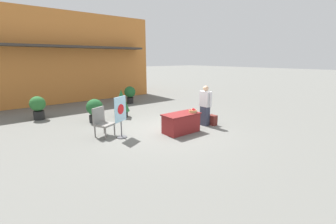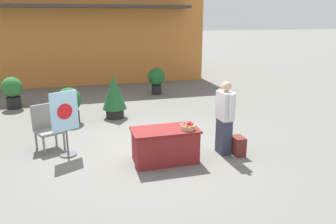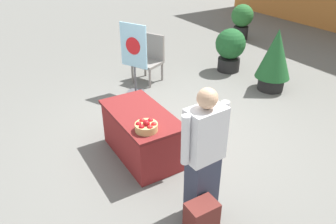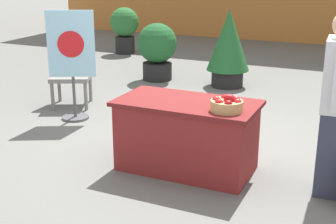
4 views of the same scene
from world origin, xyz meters
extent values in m
plane|color=slate|center=(0.00, 0.00, 0.00)|extent=(120.00, 120.00, 0.00)
cube|color=#C67533|center=(-1.61, 9.94, 2.69)|extent=(11.77, 4.26, 5.39)
cube|color=#38332D|center=(-1.61, 7.36, 3.34)|extent=(10.00, 0.90, 0.12)
cube|color=maroon|center=(0.17, -0.73, 0.34)|extent=(1.30, 0.69, 0.68)
cube|color=maroon|center=(0.17, -0.73, 0.70)|extent=(1.39, 0.73, 0.04)
cylinder|color=tan|center=(0.62, -0.87, 0.77)|extent=(0.30, 0.30, 0.10)
sphere|color=red|center=(0.71, -0.87, 0.81)|extent=(0.08, 0.08, 0.08)
sphere|color=red|center=(0.68, -0.79, 0.81)|extent=(0.08, 0.08, 0.08)
sphere|color=red|center=(0.57, -0.78, 0.81)|extent=(0.08, 0.08, 0.08)
sphere|color=red|center=(0.52, -0.88, 0.81)|extent=(0.08, 0.08, 0.08)
sphere|color=red|center=(0.57, -0.96, 0.81)|extent=(0.08, 0.08, 0.08)
sphere|color=#A30F14|center=(0.66, -0.96, 0.81)|extent=(0.08, 0.08, 0.08)
sphere|color=red|center=(0.65, -0.88, 0.84)|extent=(0.08, 0.08, 0.08)
sphere|color=red|center=(0.63, -0.88, 0.84)|extent=(0.08, 0.08, 0.08)
cube|color=#33384C|center=(1.54, -0.65, 0.39)|extent=(0.26, 0.35, 0.79)
cube|color=silver|center=(1.54, -0.65, 1.10)|extent=(0.28, 0.43, 0.62)
sphere|color=tan|center=(1.54, -0.65, 1.52)|extent=(0.22, 0.22, 0.22)
cylinder|color=silver|center=(1.55, -0.91, 1.12)|extent=(0.09, 0.09, 0.57)
cylinder|color=silver|center=(1.52, -0.39, 1.12)|extent=(0.09, 0.09, 0.57)
cube|color=maroon|center=(1.81, -0.83, 0.21)|extent=(0.24, 0.34, 0.42)
cylinder|color=#4C4C51|center=(-1.81, 0.14, 0.01)|extent=(0.36, 0.36, 0.03)
cylinder|color=#4C4C51|center=(-1.81, 0.14, 0.31)|extent=(0.04, 0.04, 0.55)
cube|color=#99D1EA|center=(-1.81, 0.14, 1.01)|extent=(0.56, 0.31, 0.86)
cylinder|color=red|center=(-1.80, 0.13, 1.01)|extent=(0.31, 0.16, 0.34)
cylinder|color=gray|center=(-1.90, 0.52, 0.20)|extent=(0.05, 0.05, 0.40)
cylinder|color=gray|center=(-2.32, 0.32, 0.20)|extent=(0.05, 0.05, 0.40)
cylinder|color=gray|center=(-2.10, 0.95, 0.20)|extent=(0.05, 0.05, 0.40)
cylinder|color=gray|center=(-2.52, 0.74, 0.20)|extent=(0.05, 0.05, 0.40)
cube|color=gray|center=(-2.21, 0.63, 0.43)|extent=(0.73, 0.73, 0.06)
cube|color=gray|center=(-2.32, 0.85, 0.74)|extent=(0.52, 0.29, 0.56)
cylinder|color=black|center=(-1.78, 2.61, 0.15)|extent=(0.52, 0.52, 0.31)
sphere|color=#1E5628|center=(-1.78, 2.61, 0.66)|extent=(0.70, 0.70, 0.70)
cylinder|color=black|center=(-0.49, 2.67, 0.14)|extent=(0.53, 0.53, 0.29)
cone|color=#1E5628|center=(-0.49, 2.67, 0.79)|extent=(0.71, 0.71, 1.01)
cylinder|color=black|center=(-3.60, 4.63, 0.20)|extent=(0.45, 0.45, 0.39)
sphere|color=#28662D|center=(-3.60, 4.63, 0.72)|extent=(0.66, 0.66, 0.66)
cylinder|color=black|center=(1.45, 5.35, 0.18)|extent=(0.38, 0.38, 0.37)
sphere|color=#1E5628|center=(1.45, 5.35, 0.70)|extent=(0.67, 0.67, 0.67)
camera|label=1|loc=(-5.17, -6.63, 2.68)|focal=24.00mm
camera|label=2|loc=(-1.47, -6.88, 2.95)|focal=35.00mm
camera|label=3|loc=(3.81, -2.48, 2.98)|focal=35.00mm
camera|label=4|loc=(1.83, -4.78, 2.00)|focal=50.00mm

